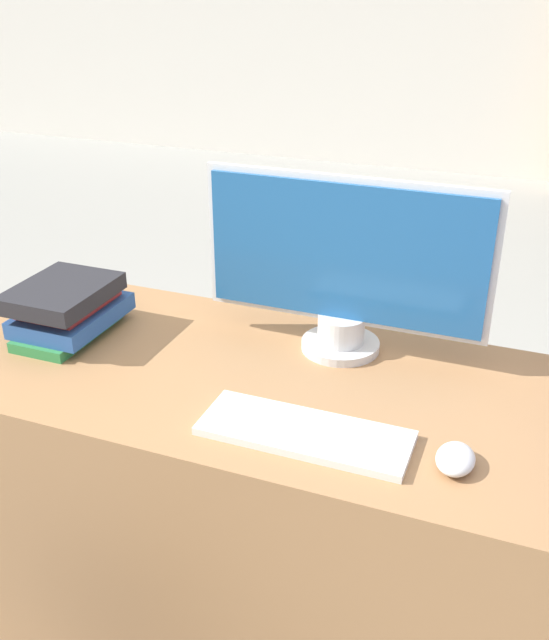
% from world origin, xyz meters
% --- Properties ---
extents(desk, '(1.50, 0.65, 0.76)m').
position_xyz_m(desk, '(0.00, 0.32, 0.38)').
color(desk, '#9E7047').
rests_on(desk, ground_plane).
extents(monitor, '(0.65, 0.18, 0.41)m').
position_xyz_m(monitor, '(0.16, 0.51, 0.96)').
color(monitor, silver).
rests_on(monitor, desk).
extents(keyboard, '(0.40, 0.14, 0.02)m').
position_xyz_m(keyboard, '(0.20, 0.15, 0.76)').
color(keyboard, white).
rests_on(keyboard, desk).
extents(mouse, '(0.07, 0.10, 0.03)m').
position_xyz_m(mouse, '(0.48, 0.16, 0.77)').
color(mouse, silver).
rests_on(mouse, desk).
extents(book_stack, '(0.20, 0.27, 0.13)m').
position_xyz_m(book_stack, '(-0.47, 0.34, 0.82)').
color(book_stack, '#2D7F42').
rests_on(book_stack, desk).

